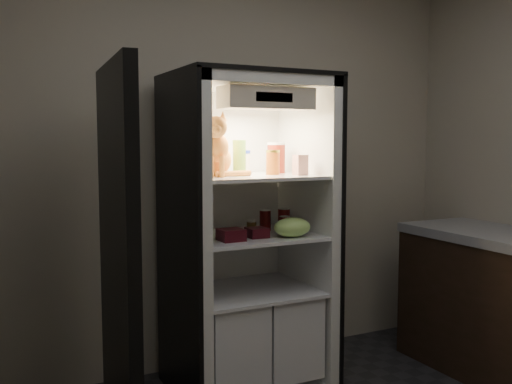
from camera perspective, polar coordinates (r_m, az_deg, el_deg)
room_shell at (r=2.21m, az=14.73°, el=8.33°), size 3.60×3.60×3.60m
refrigerator at (r=3.45m, az=-1.08°, el=-6.52°), size 0.90×0.72×1.88m
fridge_door at (r=2.78m, az=-13.58°, el=-6.94°), size 0.13×0.87×1.85m
tabby_cat at (r=3.20m, az=-4.08°, el=3.99°), size 0.30×0.36×0.36m
parmesan_shaker at (r=3.33m, az=-1.68°, el=3.48°), size 0.08×0.08×0.20m
mayo_tub at (r=3.48m, az=-1.40°, el=3.03°), size 0.10×0.10×0.14m
salsa_jar at (r=3.35m, az=1.69°, el=2.99°), size 0.08×0.08×0.14m
pepper_jar at (r=3.52m, az=2.03°, el=3.44°), size 0.11×0.11×0.19m
cream_carton at (r=3.32m, az=4.46°, el=2.71°), size 0.07×0.07×0.12m
soda_can_a at (r=3.49m, az=0.93°, el=-2.84°), size 0.07×0.07×0.13m
soda_can_b at (r=3.50m, az=2.81°, el=-2.75°), size 0.07×0.07×0.14m
soda_can_c at (r=3.34m, az=2.88°, el=-3.36°), size 0.06×0.06×0.11m
condiment_jar at (r=3.37m, az=-0.45°, el=-3.52°), size 0.06×0.06×0.08m
grape_bag at (r=3.27m, az=3.65°, el=-3.53°), size 0.22×0.16×0.11m
berry_box_left at (r=3.15m, az=-2.51°, el=-4.30°), size 0.13×0.13×0.07m
berry_box_right at (r=3.25m, az=0.10°, el=-4.08°), size 0.11×0.11×0.06m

